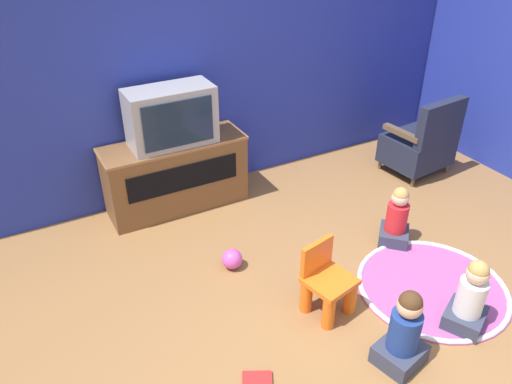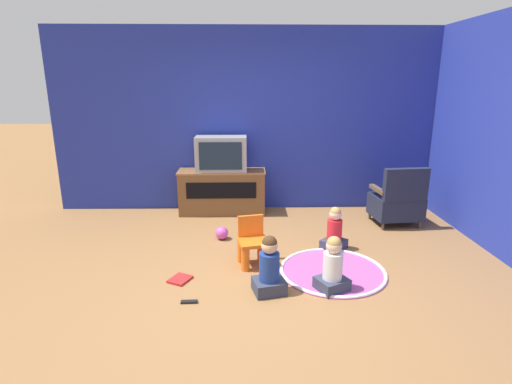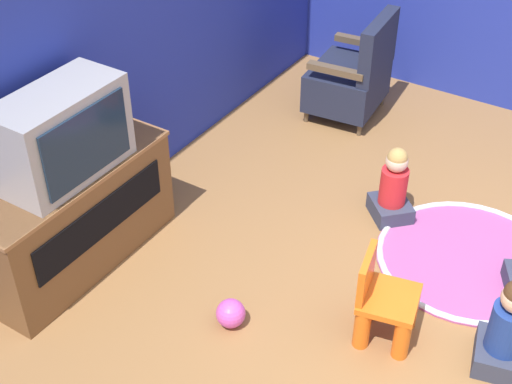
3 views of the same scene
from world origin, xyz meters
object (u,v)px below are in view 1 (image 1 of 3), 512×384
child_watching_center (404,333)px  toy_ball (232,259)px  yellow_kid_chair (327,285)px  child_watching_right (470,299)px  tv_cabinet (176,174)px  television (171,117)px  black_armchair (421,143)px  child_watching_left (397,219)px

child_watching_center → toy_ball: bearing=97.9°
yellow_kid_chair → child_watching_right: (0.74, -0.58, 0.02)m
tv_cabinet → child_watching_center: (0.56, -2.37, -0.09)m
television → black_armchair: size_ratio=0.88×
television → toy_ball: size_ratio=4.53×
television → child_watching_left: size_ratio=1.40×
tv_cabinet → yellow_kid_chair: tv_cabinet is taller
tv_cabinet → child_watching_right: tv_cabinet is taller
child_watching_center → toy_ball: 1.43m
television → child_watching_left: television is taller
black_armchair → toy_ball: black_armchair is taller
child_watching_center → black_armchair: bearing=30.2°
black_armchair → child_watching_right: size_ratio=1.52×
tv_cabinet → yellow_kid_chair: size_ratio=2.45×
tv_cabinet → toy_ball: 1.08m
black_armchair → toy_ball: (-2.38, -0.46, -0.25)m
child_watching_center → television: bearing=90.0°
tv_cabinet → child_watching_left: tv_cabinet is taller
television → child_watching_right: bearing=-63.4°
television → child_watching_left: 2.07m
toy_ball → tv_cabinet: bearing=92.5°
child_watching_center → child_watching_right: 0.60m
television → child_watching_center: television is taller
television → child_watching_left: (1.39, -1.37, -0.68)m
black_armchair → child_watching_left: black_armchair is taller
black_armchair → child_watching_center: black_armchair is taller
tv_cabinet → yellow_kid_chair: bearing=-76.5°
television → child_watching_center: bearing=-76.5°
tv_cabinet → toy_ball: (0.05, -1.05, -0.26)m
black_armchair → yellow_kid_chair: black_armchair is taller
tv_cabinet → television: 0.57m
child_watching_left → child_watching_center: child_watching_center is taller
yellow_kid_chair → black_armchair: bearing=18.3°
child_watching_right → child_watching_left: bearing=50.2°
child_watching_left → child_watching_center: bearing=-175.5°
television → yellow_kid_chair: 1.92m
child_watching_left → child_watching_right: size_ratio=0.96×
television → child_watching_right: 2.68m
tv_cabinet → child_watching_left: bearing=-45.1°
tv_cabinet → child_watching_center: bearing=-76.6°
yellow_kid_chair → child_watching_center: bearing=-89.1°
black_armchair → television: bearing=-18.7°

